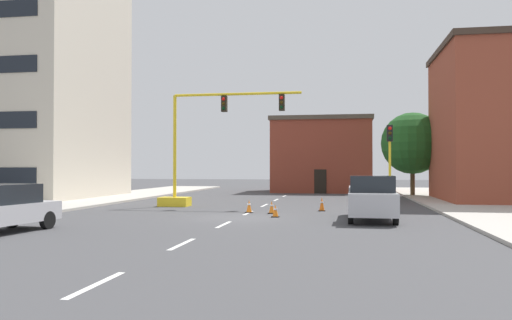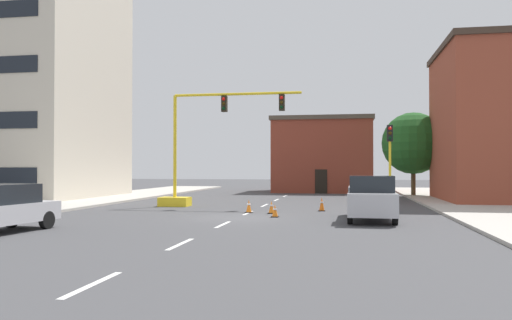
{
  "view_description": "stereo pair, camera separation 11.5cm",
  "coord_description": "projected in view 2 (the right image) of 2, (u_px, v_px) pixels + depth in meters",
  "views": [
    {
      "loc": [
        4.87,
        -23.57,
        2.33
      ],
      "look_at": [
        -0.09,
        5.4,
        2.79
      ],
      "focal_mm": 36.01,
      "sensor_mm": 36.0,
      "label": 1
    },
    {
      "loc": [
        4.99,
        -23.55,
        2.33
      ],
      "look_at": [
        -0.09,
        5.4,
        2.79
      ],
      "focal_mm": 36.01,
      "sensor_mm": 36.0,
      "label": 2
    }
  ],
  "objects": [
    {
      "name": "ground_plane",
      "position": [
        238.0,
        218.0,
        24.02
      ],
      "size": [
        160.0,
        160.0,
        0.0
      ],
      "primitive_type": "plane",
      "color": "#424244"
    },
    {
      "name": "tree_right_far",
      "position": [
        413.0,
        143.0,
        41.42
      ],
      "size": [
        4.98,
        4.98,
        6.83
      ],
      "color": "#4C3823",
      "rests_on": "ground_plane"
    },
    {
      "name": "building_brick_center",
      "position": [
        323.0,
        155.0,
        50.59
      ],
      "size": [
        9.59,
        8.35,
        7.18
      ],
      "color": "brown",
      "rests_on": "ground_plane"
    },
    {
      "name": "lane_stripe_seg_5",
      "position": [
        276.0,
        200.0,
        37.31
      ],
      "size": [
        0.16,
        2.4,
        0.01
      ],
      "primitive_type": "cube",
      "color": "silver",
      "rests_on": "ground_plane"
    },
    {
      "name": "building_tall_left",
      "position": [
        22.0,
        79.0,
        39.86
      ],
      "size": [
        13.36,
        12.53,
        18.41
      ],
      "color": "beige",
      "rests_on": "ground_plane"
    },
    {
      "name": "lane_stripe_seg_0",
      "position": [
        93.0,
        284.0,
        10.23
      ],
      "size": [
        0.16,
        2.4,
        0.01
      ],
      "primitive_type": "cube",
      "color": "silver",
      "rests_on": "ground_plane"
    },
    {
      "name": "lane_stripe_seg_2",
      "position": [
        223.0,
        224.0,
        21.06
      ],
      "size": [
        0.16,
        2.4,
        0.01
      ],
      "primitive_type": "cube",
      "color": "silver",
      "rests_on": "ground_plane"
    },
    {
      "name": "traffic_light_pole_right",
      "position": [
        390.0,
        147.0,
        29.46
      ],
      "size": [
        0.32,
        0.47,
        4.8
      ],
      "color": "yellow",
      "rests_on": "ground_plane"
    },
    {
      "name": "traffic_cone_roadside_c",
      "position": [
        271.0,
        207.0,
        26.11
      ],
      "size": [
        0.36,
        0.36,
        0.66
      ],
      "color": "black",
      "rests_on": "ground_plane"
    },
    {
      "name": "lane_stripe_seg_4",
      "position": [
        265.0,
        205.0,
        31.89
      ],
      "size": [
        0.16,
        2.4,
        0.01
      ],
      "primitive_type": "cube",
      "color": "silver",
      "rests_on": "ground_plane"
    },
    {
      "name": "lane_stripe_seg_6",
      "position": [
        285.0,
        196.0,
        42.73
      ],
      "size": [
        0.16,
        2.4,
        0.01
      ],
      "primitive_type": "cube",
      "color": "silver",
      "rests_on": "ground_plane"
    },
    {
      "name": "traffic_signal_gantry",
      "position": [
        192.0,
        170.0,
        31.05
      ],
      "size": [
        8.63,
        1.2,
        6.83
      ],
      "color": "yellow",
      "rests_on": "ground_plane"
    },
    {
      "name": "lane_stripe_seg_3",
      "position": [
        248.0,
        213.0,
        26.48
      ],
      "size": [
        0.16,
        2.4,
        0.01
      ],
      "primitive_type": "cube",
      "color": "silver",
      "rests_on": "ground_plane"
    },
    {
      "name": "sidewalk_left",
      "position": [
        77.0,
        202.0,
        34.09
      ],
      "size": [
        6.0,
        56.0,
        0.14
      ],
      "primitive_type": "cube",
      "color": "#B2ADA3",
      "rests_on": "ground_plane"
    },
    {
      "name": "traffic_cone_roadside_d",
      "position": [
        249.0,
        206.0,
        26.63
      ],
      "size": [
        0.36,
        0.36,
        0.69
      ],
      "color": "black",
      "rests_on": "ground_plane"
    },
    {
      "name": "traffic_cone_roadside_a",
      "position": [
        275.0,
        211.0,
        24.23
      ],
      "size": [
        0.36,
        0.36,
        0.59
      ],
      "color": "black",
      "rests_on": "ground_plane"
    },
    {
      "name": "pickup_truck_silver",
      "position": [
        371.0,
        198.0,
        22.8
      ],
      "size": [
        2.11,
        5.44,
        1.99
      ],
      "color": "#BCBCC1",
      "rests_on": "ground_plane"
    },
    {
      "name": "traffic_cone_roadside_b",
      "position": [
        322.0,
        204.0,
        27.66
      ],
      "size": [
        0.36,
        0.36,
        0.75
      ],
      "color": "black",
      "rests_on": "ground_plane"
    },
    {
      "name": "lane_stripe_seg_1",
      "position": [
        180.0,
        244.0,
        15.64
      ],
      "size": [
        0.16,
        2.4,
        0.01
      ],
      "primitive_type": "cube",
      "color": "silver",
      "rests_on": "ground_plane"
    },
    {
      "name": "sidewalk_right",
      "position": [
        481.0,
        207.0,
        29.71
      ],
      "size": [
        6.0,
        56.0,
        0.14
      ],
      "primitive_type": "cube",
      "color": "#B2ADA3",
      "rests_on": "ground_plane"
    }
  ]
}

